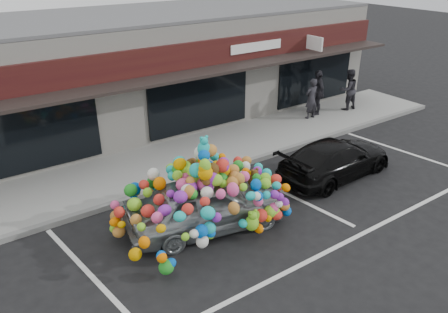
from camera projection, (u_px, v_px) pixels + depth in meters
ground at (213, 230)px, 11.21m from camera, size 90.00×90.00×0.00m
shop_building at (91, 76)px, 16.55m from camera, size 24.00×7.20×4.31m
sidewalk at (145, 169)px, 14.15m from camera, size 26.00×3.00×0.15m
kerb at (167, 187)px, 13.03m from camera, size 26.00×0.18×0.16m
parking_stripe_left at (88, 273)px, 9.71m from camera, size 0.73×4.37×0.01m
parking_stripe_mid at (289, 195)px, 12.79m from camera, size 0.73×4.37×0.01m
parking_stripe_right at (402, 151)px, 15.55m from camera, size 0.73×4.37×0.01m
lane_line at (335, 248)px, 10.52m from camera, size 14.00×0.12×0.01m
toy_car at (206, 198)px, 10.95m from camera, size 2.96×4.63×2.53m
black_sedan at (335, 159)px, 13.61m from camera, size 1.88×4.20×1.20m
pedestrian_a at (311, 99)px, 17.82m from camera, size 0.62×0.41×1.68m
pedestrian_b at (348, 90)px, 18.80m from camera, size 0.92×0.75×1.77m
pedestrian_c at (317, 92)px, 18.24m from camera, size 1.19×0.83×1.88m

